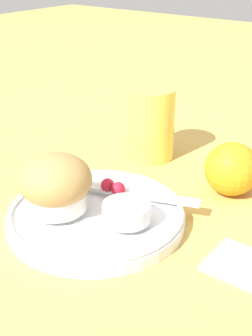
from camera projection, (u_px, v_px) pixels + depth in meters
The scene contains 8 objects.
ground_plane at pixel (118, 216), 0.56m from camera, with size 3.00×3.00×0.00m, color tan.
plate at pixel (96, 215), 0.54m from camera, with size 0.21×0.21×0.02m.
muffin at pixel (56, 184), 0.52m from camera, with size 0.08×0.08×0.06m.
cream_ramekin at pixel (127, 211), 0.51m from camera, with size 0.05×0.05×0.02m.
berry_pair at pixel (113, 187), 0.56m from camera, with size 0.03×0.02×0.02m.
butter_knife at pixel (129, 193), 0.56m from camera, with size 0.17×0.07×0.00m.
orange_fruit at pixel (232, 169), 0.59m from camera, with size 0.07×0.07×0.07m.
juice_glass at pixel (151, 123), 0.69m from camera, with size 0.07×0.07×0.11m.
Camera 1 is at (0.30, -0.37, 0.29)m, focal length 50.00 mm.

